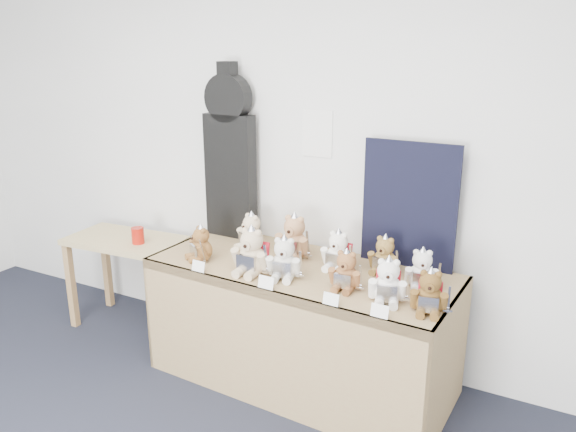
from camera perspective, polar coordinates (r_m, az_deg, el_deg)
The scene contains 21 objects.
room_shell at distance 3.62m, azimuth 2.96°, elevation 8.36°, with size 6.00×6.00×6.00m.
display_table at distance 3.42m, azimuth 0.69°, elevation -8.23°, with size 1.90×0.87×0.78m.
side_table at distance 4.35m, azimuth -16.12°, elevation -3.70°, with size 0.88×0.53×0.70m.
guitar_case at distance 3.85m, azimuth -5.92°, elevation 6.29°, with size 0.36×0.11×1.19m.
navy_board at distance 3.39m, azimuth 12.19°, elevation 1.05°, with size 0.57×0.02×0.76m, color black.
red_cup at distance 4.15m, azimuth -15.01°, elevation -1.93°, with size 0.09×0.09×0.12m, color #AD160B.
teddy_front_far_left at distance 3.55m, azimuth -8.87°, elevation -2.89°, with size 0.20×0.20×0.24m.
teddy_front_left at distance 3.29m, azimuth -3.73°, elevation -3.78°, with size 0.26×0.21×0.32m.
teddy_front_centre at distance 3.22m, azimuth -0.40°, elevation -4.48°, with size 0.23×0.21×0.28m.
teddy_front_right at distance 3.10m, azimuth 5.89°, elevation -5.67°, with size 0.21×0.17×0.25m.
teddy_front_far_right at distance 2.98m, azimuth 10.11°, elevation -6.69°, with size 0.23×0.21×0.27m.
teddy_front_end at distance 2.91m, azimuth 14.19°, elevation -7.67°, with size 0.22×0.19×0.26m.
teddy_back_left at distance 3.69m, azimuth -3.79°, elevation -1.74°, with size 0.22×0.21×0.27m.
teddy_back_centre_left at distance 3.53m, azimuth 0.60°, elevation -2.30°, with size 0.26×0.20×0.32m.
teddy_back_centre_right at distance 3.37m, azimuth 5.08°, elevation -3.67°, with size 0.22×0.18×0.27m.
teddy_back_right at distance 3.35m, azimuth 9.75°, elevation -4.07°, with size 0.21×0.17×0.25m.
teddy_back_end at distance 3.19m, azimuth 13.43°, elevation -5.42°, with size 0.21×0.19×0.25m.
entry_card_a at distance 3.38m, azimuth -9.09°, elevation -5.06°, with size 0.09×0.00×0.07m, color white.
entry_card_b at distance 3.11m, azimuth -2.25°, elevation -6.77°, with size 0.10×0.00×0.07m, color white.
entry_card_c at distance 2.94m, azimuth 4.38°, elevation -8.42°, with size 0.09×0.00×0.06m, color white.
entry_card_d at distance 2.84m, azimuth 9.30°, elevation -9.50°, with size 0.09×0.00×0.07m, color white.
Camera 1 is at (1.74, -0.75, 2.07)m, focal length 35.00 mm.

